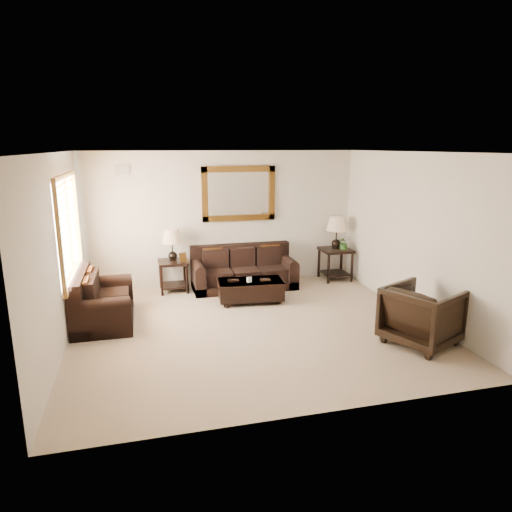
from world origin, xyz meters
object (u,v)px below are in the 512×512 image
object	(u,v)px
sofa	(243,272)
end_table_right	(336,239)
loveseat	(100,304)
coffee_table	(250,289)
end_table_left	(173,251)
armchair	(422,313)

from	to	relation	value
sofa	end_table_right	bearing A→B (deg)	1.64
end_table_right	loveseat	bearing A→B (deg)	-163.91
loveseat	coffee_table	world-z (taller)	loveseat
end_table_left	sofa	bearing A→B (deg)	-3.47
end_table_left	armchair	world-z (taller)	end_table_left
sofa	loveseat	xyz separation A→B (m)	(-2.66, -1.29, 0.01)
end_table_left	coffee_table	world-z (taller)	end_table_left
loveseat	end_table_right	world-z (taller)	end_table_right
sofa	armchair	xyz separation A→B (m)	(1.88, -3.29, 0.17)
sofa	end_table_left	xyz separation A→B (m)	(-1.38, 0.08, 0.50)
sofa	armchair	distance (m)	3.79
loveseat	end_table_right	distance (m)	4.90
end_table_right	coffee_table	size ratio (longest dim) A/B	1.10
sofa	loveseat	world-z (taller)	loveseat
end_table_right	armchair	size ratio (longest dim) A/B	1.43
sofa	end_table_left	distance (m)	1.47
loveseat	end_table_right	bearing A→B (deg)	-73.91
end_table_left	end_table_right	size ratio (longest dim) A/B	0.91
coffee_table	end_table_right	bearing A→B (deg)	29.83
loveseat	end_table_right	size ratio (longest dim) A/B	1.12
loveseat	coffee_table	bearing A→B (deg)	-81.45
sofa	end_table_right	size ratio (longest dim) A/B	1.51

